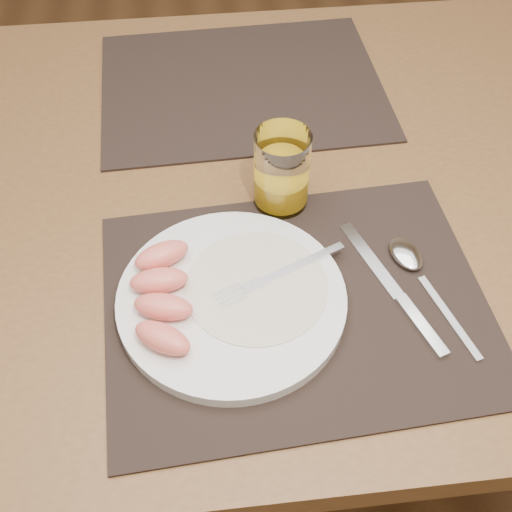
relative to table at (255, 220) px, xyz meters
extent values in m
plane|color=brown|center=(0.00, 0.00, -0.67)|extent=(5.00, 5.00, 0.00)
cube|color=brown|center=(0.00, 0.00, 0.06)|extent=(1.40, 0.90, 0.04)
cylinder|color=brown|center=(0.62, 0.37, -0.31)|extent=(0.06, 0.06, 0.71)
cube|color=black|center=(0.03, -0.22, 0.09)|extent=(0.47, 0.37, 0.00)
cube|color=black|center=(0.00, 0.22, 0.09)|extent=(0.46, 0.36, 0.00)
cylinder|color=white|center=(-0.05, -0.21, 0.10)|extent=(0.27, 0.27, 0.02)
cylinder|color=white|center=(-0.02, -0.20, 0.10)|extent=(0.17, 0.17, 0.00)
cube|color=silver|center=(0.04, -0.18, 0.11)|extent=(0.11, 0.05, 0.00)
cube|color=silver|center=(-0.02, -0.20, 0.11)|extent=(0.03, 0.02, 0.00)
cube|color=silver|center=(-0.05, -0.22, 0.11)|extent=(0.04, 0.04, 0.00)
cube|color=silver|center=(0.13, -0.17, 0.09)|extent=(0.06, 0.13, 0.00)
cube|color=silver|center=(0.16, -0.27, 0.09)|extent=(0.04, 0.09, 0.01)
cube|color=silver|center=(0.20, -0.26, 0.09)|extent=(0.04, 0.12, 0.00)
ellipsoid|color=silver|center=(0.17, -0.17, 0.09)|extent=(0.05, 0.06, 0.01)
cylinder|color=white|center=(0.03, -0.05, 0.14)|extent=(0.07, 0.07, 0.11)
cylinder|color=yellow|center=(0.03, -0.05, 0.11)|extent=(0.06, 0.06, 0.04)
ellipsoid|color=#F67864|center=(-0.13, -0.27, 0.12)|extent=(0.08, 0.06, 0.03)
ellipsoid|color=#F67864|center=(-0.13, -0.23, 0.12)|extent=(0.07, 0.05, 0.03)
ellipsoid|color=#F67864|center=(-0.13, -0.19, 0.12)|extent=(0.07, 0.03, 0.03)
ellipsoid|color=#F67864|center=(-0.13, -0.15, 0.12)|extent=(0.08, 0.06, 0.03)
camera|label=1|loc=(-0.07, -0.66, 0.71)|focal=45.00mm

